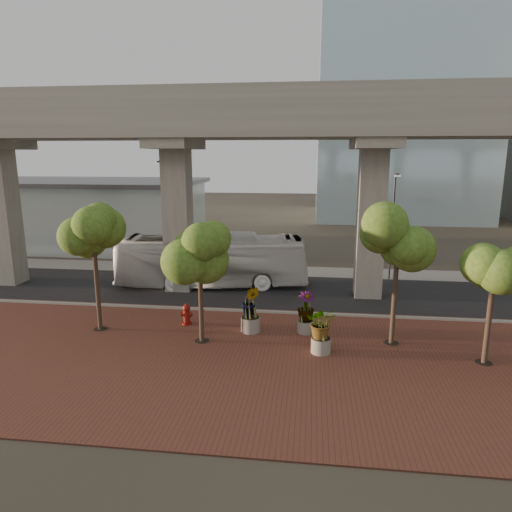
# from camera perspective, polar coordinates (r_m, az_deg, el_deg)

# --- Properties ---
(ground) EXTENTS (160.00, 160.00, 0.00)m
(ground) POSITION_cam_1_polar(r_m,az_deg,el_deg) (27.53, 1.55, -5.79)
(ground) COLOR #353026
(ground) RESTS_ON ground
(brick_plaza) EXTENTS (70.00, 13.00, 0.06)m
(brick_plaza) POSITION_cam_1_polar(r_m,az_deg,el_deg) (20.13, -0.70, -12.82)
(brick_plaza) COLOR brown
(brick_plaza) RESTS_ON ground
(asphalt_road) EXTENTS (90.00, 8.00, 0.04)m
(asphalt_road) POSITION_cam_1_polar(r_m,az_deg,el_deg) (29.42, 1.93, -4.54)
(asphalt_road) COLOR black
(asphalt_road) RESTS_ON ground
(curb_strip) EXTENTS (70.00, 0.25, 0.16)m
(curb_strip) POSITION_cam_1_polar(r_m,az_deg,el_deg) (25.62, 1.12, -7.01)
(curb_strip) COLOR gray
(curb_strip) RESTS_ON ground
(far_sidewalk) EXTENTS (90.00, 3.00, 0.06)m
(far_sidewalk) POSITION_cam_1_polar(r_m,az_deg,el_deg) (34.70, 2.74, -1.87)
(far_sidewalk) COLOR gray
(far_sidewalk) RESTS_ON ground
(transit_viaduct) EXTENTS (72.00, 5.60, 12.40)m
(transit_viaduct) POSITION_cam_1_polar(r_m,az_deg,el_deg) (28.16, 2.04, 9.75)
(transit_viaduct) COLOR gray
(transit_viaduct) RESTS_ON ground
(station_pavilion) EXTENTS (23.00, 13.00, 6.30)m
(station_pavilion) POSITION_cam_1_polar(r_m,az_deg,el_deg) (47.96, -21.04, 5.19)
(station_pavilion) COLOR silver
(station_pavilion) RESTS_ON ground
(transit_bus) EXTENTS (12.82, 4.64, 3.49)m
(transit_bus) POSITION_cam_1_polar(r_m,az_deg,el_deg) (30.51, -5.48, -0.61)
(transit_bus) COLOR white
(transit_bus) RESTS_ON ground
(fire_hydrant) EXTENTS (0.56, 0.51, 1.13)m
(fire_hydrant) POSITION_cam_1_polar(r_m,az_deg,el_deg) (24.01, -8.67, -7.21)
(fire_hydrant) COLOR maroon
(fire_hydrant) RESTS_ON ground
(planter_front) EXTENTS (1.94, 1.94, 2.14)m
(planter_front) POSITION_cam_1_polar(r_m,az_deg,el_deg) (20.42, 8.20, -8.52)
(planter_front) COLOR gray
(planter_front) RESTS_ON ground
(planter_right) EXTENTS (1.95, 1.95, 2.09)m
(planter_right) POSITION_cam_1_polar(r_m,az_deg,el_deg) (22.55, 6.24, -6.50)
(planter_right) COLOR #A09C91
(planter_right) RESTS_ON ground
(planter_left) EXTENTS (2.12, 2.12, 2.33)m
(planter_left) POSITION_cam_1_polar(r_m,az_deg,el_deg) (22.53, -0.68, -6.04)
(planter_left) COLOR #AAA39A
(planter_left) RESTS_ON ground
(street_tree_far_west) EXTENTS (3.33, 3.33, 6.47)m
(street_tree_far_west) POSITION_cam_1_polar(r_m,az_deg,el_deg) (23.33, -19.71, 2.76)
(street_tree_far_west) COLOR #4C3A2B
(street_tree_far_west) RESTS_ON ground
(street_tree_near_west) EXTENTS (3.48, 3.48, 5.68)m
(street_tree_near_west) POSITION_cam_1_polar(r_m,az_deg,el_deg) (20.80, -7.05, -0.09)
(street_tree_near_west) COLOR #4C3A2B
(street_tree_near_west) RESTS_ON ground
(street_tree_near_east) EXTENTS (3.49, 3.49, 6.54)m
(street_tree_near_east) POSITION_cam_1_polar(r_m,az_deg,el_deg) (21.21, 17.36, 2.01)
(street_tree_near_east) COLOR #4C3A2B
(street_tree_near_east) RESTS_ON ground
(street_tree_far_east) EXTENTS (3.04, 3.04, 5.70)m
(street_tree_far_east) POSITION_cam_1_polar(r_m,az_deg,el_deg) (20.72, 27.73, -0.92)
(street_tree_far_east) COLOR #4C3A2B
(street_tree_far_east) RESTS_ON ground
(streetlamp_west) EXTENTS (0.41, 1.19, 8.22)m
(streetlamp_west) POSITION_cam_1_polar(r_m,az_deg,el_deg) (33.33, -11.37, 5.64)
(streetlamp_west) COLOR #28282C
(streetlamp_west) RESTS_ON ground
(streetlamp_east) EXTENTS (0.37, 1.08, 7.42)m
(streetlamp_east) POSITION_cam_1_polar(r_m,az_deg,el_deg) (32.84, 16.74, 4.45)
(streetlamp_east) COLOR #2E2E33
(streetlamp_east) RESTS_ON ground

